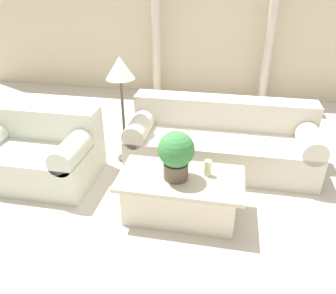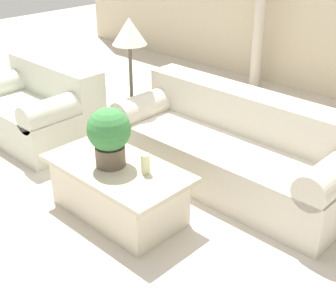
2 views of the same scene
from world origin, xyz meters
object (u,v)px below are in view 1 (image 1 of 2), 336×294
sofa_long (221,140)px  floor_lamp (120,74)px  loveseat (38,151)px  potted_plant (177,153)px  coffee_table (180,195)px

sofa_long → floor_lamp: (-1.24, -0.14, 0.83)m
loveseat → potted_plant: size_ratio=2.81×
sofa_long → loveseat: (-2.14, -0.71, 0.01)m
sofa_long → floor_lamp: floor_lamp is taller
sofa_long → potted_plant: potted_plant is taller
floor_lamp → coffee_table: bearing=-47.7°
coffee_table → floor_lamp: (-0.89, 0.98, 0.93)m
coffee_table → potted_plant: (-0.04, -0.02, 0.50)m
sofa_long → coffee_table: sofa_long is taller
sofa_long → potted_plant: bearing=-109.0°
sofa_long → coffee_table: 1.17m
loveseat → coffee_table: bearing=-12.8°
loveseat → floor_lamp: 1.34m
sofa_long → loveseat: 2.25m
loveseat → potted_plant: potted_plant is taller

